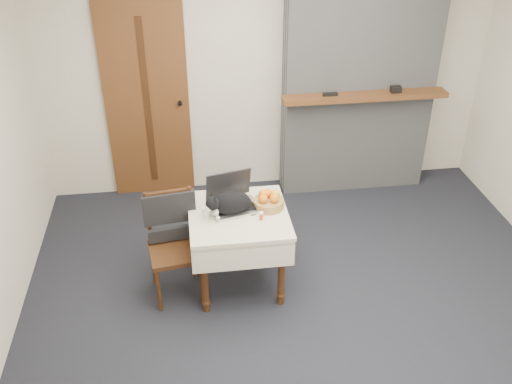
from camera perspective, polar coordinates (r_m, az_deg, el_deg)
ground at (r=4.71m, az=4.76°, el=-11.13°), size 4.50×4.50×0.00m
room_shell at (r=4.18m, az=4.50°, el=11.52°), size 4.52×4.01×2.61m
door at (r=5.78m, az=-10.82°, el=8.74°), size 0.82×0.10×2.00m
chimney at (r=5.82m, az=10.37°, el=12.06°), size 1.62×0.48×2.60m
side_table at (r=4.55m, az=-1.76°, el=-3.35°), size 0.78×0.78×0.70m
laptop at (r=4.54m, az=-2.39°, el=-0.64°), size 0.43×0.39×0.28m
cat at (r=4.44m, az=-2.53°, el=-1.11°), size 0.46×0.28×0.22m
cream_jar at (r=4.45m, az=-4.99°, el=-1.99°), size 0.06×0.06×0.07m
pill_bottle at (r=4.39m, az=0.53°, el=-2.38°), size 0.03×0.03×0.07m
fruit_basket at (r=4.53m, az=1.27°, el=-0.90°), size 0.24×0.24×0.14m
desk_clutter at (r=4.56m, az=0.77°, el=-1.43°), size 0.16×0.03×0.01m
chair at (r=4.57m, az=-8.40°, el=-3.76°), size 0.45×0.45×0.90m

